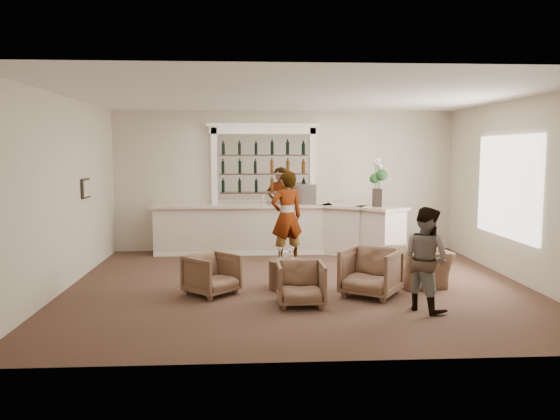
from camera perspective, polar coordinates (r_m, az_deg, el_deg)
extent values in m
plane|color=#503528|center=(9.72, 1.88, -7.87)|extent=(8.00, 8.00, 0.00)
cube|color=beige|center=(12.94, 0.49, 3.05)|extent=(8.00, 0.04, 3.30)
cube|color=beige|center=(9.92, -21.75, 1.63)|extent=(0.04, 7.00, 3.30)
cube|color=beige|center=(10.60, 24.00, 1.80)|extent=(0.04, 7.00, 3.30)
cube|color=white|center=(9.48, 1.96, 11.87)|extent=(8.00, 7.00, 0.04)
cube|color=white|center=(11.03, 22.68, 2.27)|extent=(0.05, 2.40, 1.90)
cube|color=black|center=(11.06, -19.66, 2.14)|extent=(0.04, 0.46, 0.38)
cube|color=beige|center=(11.05, -19.53, 2.14)|extent=(0.01, 0.38, 0.30)
cube|color=silver|center=(12.67, -3.92, -2.08)|extent=(4.00, 0.70, 1.08)
cube|color=beige|center=(12.58, -3.94, 0.47)|extent=(4.10, 0.82, 0.06)
cube|color=silver|center=(12.64, 6.79, -2.13)|extent=(1.12, 1.04, 1.08)
cube|color=beige|center=(12.55, 6.84, 0.43)|extent=(1.27, 1.19, 0.06)
cube|color=silver|center=(12.28, 10.43, -2.44)|extent=(1.08, 1.14, 1.08)
cube|color=beige|center=(12.19, 10.51, 0.20)|extent=(1.24, 1.29, 0.06)
cube|color=white|center=(12.43, -3.92, -4.54)|extent=(4.00, 0.06, 0.10)
cube|color=white|center=(12.88, -1.73, 4.36)|extent=(2.15, 0.02, 1.65)
cube|color=white|center=(12.87, -6.84, 2.09)|extent=(0.14, 0.16, 2.90)
cube|color=white|center=(12.93, 3.39, 2.15)|extent=(0.14, 0.16, 2.90)
cube|color=white|center=(12.82, -1.73, 8.33)|extent=(2.52, 0.16, 0.18)
cube|color=white|center=(12.83, -1.73, 8.87)|extent=(2.64, 0.20, 0.08)
cube|color=#35231A|center=(12.80, -1.70, 1.80)|extent=(2.05, 0.20, 0.03)
cube|color=#35231A|center=(12.78, -1.71, 3.77)|extent=(2.05, 0.20, 0.03)
cube|color=#35231A|center=(12.77, -1.72, 5.74)|extent=(2.05, 0.20, 0.03)
cylinder|color=#503522|center=(9.45, 0.77, -6.73)|extent=(0.64, 0.64, 0.50)
imported|color=gray|center=(11.59, 0.70, -0.71)|extent=(0.82, 0.66, 1.94)
imported|color=gray|center=(8.38, 14.97, -4.95)|extent=(0.91, 0.95, 1.55)
imported|color=brown|center=(9.12, -7.16, -6.69)|extent=(1.04, 1.03, 0.68)
imported|color=brown|center=(8.46, 2.17, -7.69)|extent=(0.72, 0.74, 0.67)
imported|color=brown|center=(9.07, 9.48, -6.43)|extent=(1.18, 1.19, 0.79)
imported|color=brown|center=(10.02, 14.32, -5.76)|extent=(1.01, 1.12, 0.64)
cube|color=#B7B7BC|center=(12.53, 2.61, 1.66)|extent=(0.57, 0.50, 0.46)
cube|color=black|center=(12.21, 10.11, 1.29)|extent=(0.18, 0.18, 0.40)
cube|color=white|center=(9.52, 0.59, -4.73)|extent=(0.08, 0.08, 0.12)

